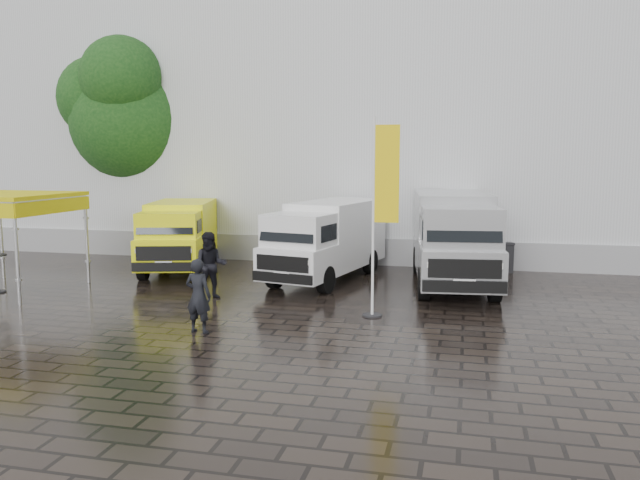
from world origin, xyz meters
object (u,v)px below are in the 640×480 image
(van_white, at_px, (326,242))
(wheelie_bin, at_px, (503,257))
(van_yellow, at_px, (179,237))
(canopy_tent, at_px, (4,199))
(person_front, at_px, (198,296))
(van_silver, at_px, (453,240))
(person_tent, at_px, (211,265))
(flagpole, at_px, (381,207))

(van_white, distance_m, wheelie_bin, 6.45)
(van_yellow, bearing_deg, canopy_tent, -145.01)
(van_yellow, height_order, person_front, van_yellow)
(van_silver, distance_m, canopy_tent, 13.58)
(van_yellow, distance_m, van_silver, 9.47)
(person_front, xyz_separation_m, person_tent, (-1.13, 3.35, 0.09))
(flagpole, distance_m, person_front, 4.90)
(van_silver, xyz_separation_m, person_tent, (-6.62, -3.40, -0.49))
(van_yellow, distance_m, wheelie_bin, 11.43)
(canopy_tent, distance_m, person_front, 8.25)
(flagpole, height_order, person_front, flagpole)
(canopy_tent, distance_m, person_tent, 6.61)
(canopy_tent, xyz_separation_m, person_front, (7.48, -2.93, -1.89))
(van_yellow, height_order, van_silver, van_silver)
(flagpole, height_order, wheelie_bin, flagpole)
(van_white, bearing_deg, flagpole, -49.17)
(person_front, bearing_deg, person_tent, -64.95)
(van_yellow, relative_size, person_tent, 2.75)
(van_yellow, xyz_separation_m, canopy_tent, (-3.51, -4.26, 1.55))
(wheelie_bin, xyz_separation_m, person_tent, (-8.31, -6.28, 0.43))
(person_front, bearing_deg, van_yellow, -54.76)
(canopy_tent, relative_size, wheelie_bin, 3.25)
(flagpole, bearing_deg, van_yellow, 148.46)
(canopy_tent, bearing_deg, person_front, -21.39)
(van_yellow, xyz_separation_m, van_silver, (9.45, -0.44, 0.23))
(van_silver, height_order, person_tent, van_silver)
(wheelie_bin, bearing_deg, van_yellow, -177.01)
(van_white, xyz_separation_m, person_tent, (-2.59, -3.40, -0.32))
(van_silver, distance_m, person_front, 8.72)
(canopy_tent, distance_m, flagpole, 11.30)
(van_silver, relative_size, wheelie_bin, 6.35)
(wheelie_bin, bearing_deg, person_front, -136.06)
(van_silver, relative_size, person_front, 3.86)
(canopy_tent, bearing_deg, van_silver, 16.41)
(wheelie_bin, bearing_deg, person_tent, -152.29)
(van_white, xyz_separation_m, wheelie_bin, (5.72, 2.88, -0.75))
(van_yellow, xyz_separation_m, flagpole, (7.78, -4.77, 1.57))
(canopy_tent, bearing_deg, van_yellow, 50.49)
(canopy_tent, xyz_separation_m, person_tent, (6.34, 0.42, -1.80))
(van_white, height_order, van_silver, van_silver)
(canopy_tent, xyz_separation_m, wheelie_bin, (14.65, 6.70, -2.23))
(person_front, bearing_deg, flagpole, -141.32)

